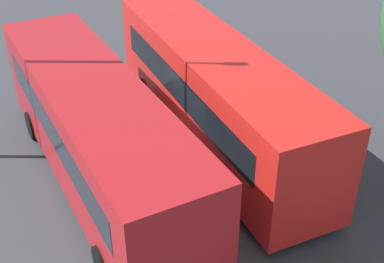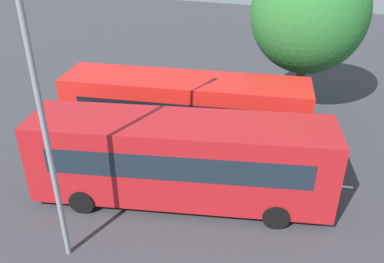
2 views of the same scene
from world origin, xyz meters
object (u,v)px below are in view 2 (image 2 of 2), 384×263
at_px(bus_center_left, 180,159).
at_px(pedestrian, 62,97).
at_px(bus_far_left, 184,110).
at_px(street_lamp, 49,104).
at_px(depot_tree, 309,13).

bearing_deg(bus_center_left, pedestrian, -41.23).
xyz_separation_m(bus_far_left, bus_center_left, (-1.22, 3.75, 0.00)).
height_order(bus_center_left, pedestrian, bus_center_left).
xyz_separation_m(bus_far_left, street_lamp, (1.05, 7.20, 3.27)).
bearing_deg(pedestrian, street_lamp, -61.13).
distance_m(bus_center_left, street_lamp, 5.27).
distance_m(bus_center_left, depot_tree, 10.16).
xyz_separation_m(street_lamp, depot_tree, (-5.44, -12.50, 0.11)).
bearing_deg(bus_center_left, bus_far_left, -84.32).
relative_size(bus_far_left, pedestrian, 6.00).
distance_m(bus_far_left, depot_tree, 7.66).
bearing_deg(bus_center_left, street_lamp, 44.21).
bearing_deg(pedestrian, bus_far_left, -13.63).
relative_size(bus_center_left, street_lamp, 1.23).
relative_size(bus_center_left, depot_tree, 1.34).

